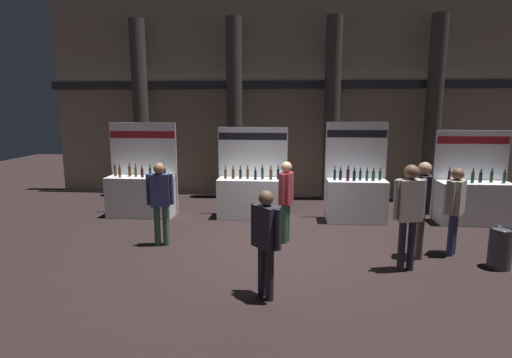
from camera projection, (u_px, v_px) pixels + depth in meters
The scene contains 13 objects.
ground_plane at pixel (277, 246), 8.07m from camera, with size 29.16×29.16×0.00m, color black.
hall_colonnade at pixel (283, 98), 12.33m from camera, with size 14.58×1.03×6.21m.
exhibitor_booth_0 at pixel (141, 192), 10.22m from camera, with size 1.74×0.66×2.37m.
exhibitor_booth_1 at pixel (252, 194), 10.07m from camera, with size 1.77×0.66×2.26m.
exhibitor_booth_2 at pixel (356, 196), 9.73m from camera, with size 1.48×0.66×2.40m.
exhibitor_booth_3 at pixel (473, 199), 9.55m from camera, with size 1.72×0.66×2.21m.
trash_bin at pixel (500, 248), 6.92m from camera, with size 0.38×0.38×0.71m.
visitor_0 at pixel (286, 196), 8.14m from camera, with size 0.31×0.45×1.69m.
visitor_1 at pixel (422, 202), 7.27m from camera, with size 0.32×0.46×1.80m.
visitor_2 at pixel (409, 207), 6.69m from camera, with size 0.55×0.33×1.84m.
visitor_3 at pixel (160, 197), 7.95m from camera, with size 0.53×0.26×1.69m.
visitor_4 at pixel (455, 204), 7.44m from camera, with size 0.42×0.44×1.67m.
visitor_5 at pixel (266, 235), 5.73m from camera, with size 0.45×0.46×1.62m.
Camera 1 is at (0.22, -7.70, 2.78)m, focal length 28.07 mm.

